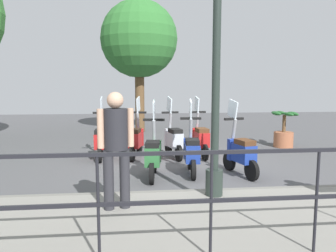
{
  "coord_description": "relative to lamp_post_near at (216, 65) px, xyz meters",
  "views": [
    {
      "loc": [
        -7.16,
        1.25,
        1.83
      ],
      "look_at": [
        0.2,
        0.5,
        0.9
      ],
      "focal_mm": 35.0,
      "sensor_mm": 36.0,
      "label": 1
    }
  ],
  "objects": [
    {
      "name": "tree_distant",
      "position": [
        8.1,
        0.99,
        1.43
      ],
      "size": [
        2.95,
        2.95,
        5.06
      ],
      "color": "brown",
      "rests_on": "ground_plane"
    },
    {
      "name": "scooter_near_1",
      "position": [
        1.72,
        0.05,
        -1.64
      ],
      "size": [
        1.23,
        0.44,
        1.54
      ],
      "rotation": [
        0.0,
        0.0,
        -0.09
      ],
      "color": "black",
      "rests_on": "ground_plane"
    },
    {
      "name": "ground_plane",
      "position": [
        2.4,
        -0.06,
        -2.13
      ],
      "size": [
        28.0,
        28.0,
        0.0
      ],
      "primitive_type": "plane",
      "color": "#4C4C4F"
    },
    {
      "name": "promenade_walkway",
      "position": [
        -0.75,
        -0.06,
        -2.05
      ],
      "size": [
        2.2,
        20.0,
        0.15
      ],
      "color": "gray",
      "rests_on": "ground_plane"
    },
    {
      "name": "scooter_far_0",
      "position": [
        3.33,
        -0.45,
        -1.64
      ],
      "size": [
        1.23,
        0.44,
        1.54
      ],
      "rotation": [
        0.0,
        0.0,
        0.09
      ],
      "color": "black",
      "rests_on": "ground_plane"
    },
    {
      "name": "scooter_far_1",
      "position": [
        3.28,
        0.24,
        -1.64
      ],
      "size": [
        1.22,
        0.49,
        1.54
      ],
      "rotation": [
        0.0,
        0.0,
        0.2
      ],
      "color": "black",
      "rests_on": "ground_plane"
    },
    {
      "name": "scooter_far_2",
      "position": [
        3.37,
        1.18,
        -1.64
      ],
      "size": [
        1.22,
        0.5,
        1.54
      ],
      "rotation": [
        0.0,
        0.0,
        -0.23
      ],
      "color": "black",
      "rests_on": "ground_plane"
    },
    {
      "name": "pedestrian_distant",
      "position": [
        -0.4,
        1.45,
        -1.05
      ],
      "size": [
        0.38,
        0.48,
        1.59
      ],
      "rotation": [
        0.0,
        0.0,
        3.36
      ],
      "color": "#28282D",
      "rests_on": "promenade_walkway"
    },
    {
      "name": "lamp_post_near",
      "position": [
        0.0,
        0.0,
        0.0
      ],
      "size": [
        0.26,
        0.9,
        4.45
      ],
      "color": "#232D28",
      "rests_on": "promenade_walkway"
    },
    {
      "name": "potted_palm",
      "position": [
        4.4,
        -3.18,
        -1.68
      ],
      "size": [
        1.06,
        0.66,
        1.05
      ],
      "color": "#9E5B3D",
      "rests_on": "ground_plane"
    },
    {
      "name": "scooter_near_0",
      "position": [
        1.55,
        -0.92,
        -1.64
      ],
      "size": [
        1.21,
        0.52,
        1.54
      ],
      "rotation": [
        0.0,
        0.0,
        0.25
      ],
      "color": "black",
      "rests_on": "ground_plane"
    },
    {
      "name": "fence_railing",
      "position": [
        -1.8,
        -0.06,
        -1.24
      ],
      "size": [
        0.04,
        16.03,
        1.07
      ],
      "color": "black",
      "rests_on": "promenade_walkway"
    },
    {
      "name": "scooter_far_3",
      "position": [
        3.35,
        2.03,
        -1.64
      ],
      "size": [
        1.23,
        0.44,
        1.54
      ],
      "rotation": [
        0.0,
        0.0,
        0.01
      ],
      "color": "black",
      "rests_on": "ground_plane"
    },
    {
      "name": "scooter_near_2",
      "position": [
        1.53,
        0.85,
        -1.64
      ],
      "size": [
        1.23,
        0.44,
        1.54
      ],
      "rotation": [
        0.0,
        0.0,
        -0.12
      ],
      "color": "black",
      "rests_on": "ground_plane"
    }
  ]
}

